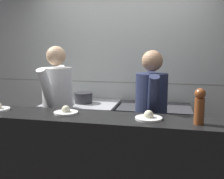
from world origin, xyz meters
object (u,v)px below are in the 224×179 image
at_px(stock_pot, 83,97).
at_px(plated_dish_appetiser, 66,112).
at_px(chef_head_cook, 58,111).
at_px(chef_sous, 151,119).
at_px(oven_range, 82,134).
at_px(plated_dish_dessert, 149,117).
at_px(mixing_bowl_steel, 148,102).
at_px(chefs_knife, 150,108).
at_px(pepper_mill, 200,106).

height_order(stock_pot, plated_dish_appetiser, plated_dish_appetiser).
height_order(chef_head_cook, chef_sous, chef_head_cook).
distance_m(oven_range, plated_dish_dessert, 1.67).
relative_size(mixing_bowl_steel, plated_dish_appetiser, 1.01).
xyz_separation_m(oven_range, chefs_knife, (0.95, -0.15, 0.45)).
bearing_deg(oven_range, stock_pot, -20.53).
xyz_separation_m(stock_pot, chefs_knife, (0.91, -0.13, -0.08)).
xyz_separation_m(oven_range, chef_head_cook, (-0.07, -0.62, 0.48)).
relative_size(chefs_knife, plated_dish_appetiser, 1.71).
bearing_deg(plated_dish_appetiser, chef_head_cook, 121.34).
bearing_deg(stock_pot, plated_dish_appetiser, -79.14).
height_order(pepper_mill, chef_head_cook, chef_head_cook).
height_order(plated_dish_appetiser, chef_head_cook, chef_head_cook).
bearing_deg(plated_dish_dessert, pepper_mill, -8.79).
bearing_deg(pepper_mill, plated_dish_appetiser, 175.42).
relative_size(stock_pot, plated_dish_dessert, 1.12).
relative_size(mixing_bowl_steel, chefs_knife, 0.59).
bearing_deg(stock_pot, oven_range, 159.47).
xyz_separation_m(oven_range, stock_pot, (0.04, -0.01, 0.53)).
xyz_separation_m(plated_dish_dessert, chef_sous, (-0.02, 0.51, -0.16)).
bearing_deg(chef_head_cook, pepper_mill, -17.17).
bearing_deg(oven_range, chefs_knife, -8.85).
bearing_deg(chef_sous, plated_dish_appetiser, -155.64).
xyz_separation_m(plated_dish_appetiser, chef_sous, (0.75, 0.48, -0.16)).
distance_m(plated_dish_appetiser, pepper_mill, 1.18).
height_order(oven_range, mixing_bowl_steel, mixing_bowl_steel).
bearing_deg(pepper_mill, mixing_bowl_steel, 112.30).
distance_m(oven_range, mixing_bowl_steel, 1.04).
height_order(oven_range, chef_sous, chef_sous).
distance_m(mixing_bowl_steel, chef_head_cook, 1.16).
xyz_separation_m(plated_dish_dessert, pepper_mill, (0.40, -0.06, 0.13)).
relative_size(plated_dish_appetiser, plated_dish_dessert, 0.96).
height_order(stock_pot, pepper_mill, pepper_mill).
xyz_separation_m(stock_pot, chef_sous, (0.97, -0.65, -0.07)).
height_order(stock_pot, plated_dish_dessert, plated_dish_dessert).
bearing_deg(plated_dish_appetiser, pepper_mill, -4.58).
relative_size(stock_pot, chefs_knife, 0.68).
xyz_separation_m(plated_dish_dessert, chef_head_cook, (-1.09, 0.56, -0.13)).
bearing_deg(chef_head_cook, plated_dish_dessert, -21.75).
distance_m(plated_dish_appetiser, chef_head_cook, 0.64).
height_order(stock_pot, mixing_bowl_steel, stock_pot).
bearing_deg(stock_pot, chef_head_cook, -99.91).
bearing_deg(plated_dish_dessert, chef_sous, 91.78).
relative_size(chefs_knife, chef_head_cook, 0.23).
bearing_deg(chefs_knife, oven_range, 171.15).
xyz_separation_m(mixing_bowl_steel, plated_dish_dessert, (0.11, -1.18, 0.11)).
distance_m(stock_pot, plated_dish_appetiser, 1.16).
height_order(plated_dish_dessert, pepper_mill, pepper_mill).
relative_size(plated_dish_dessert, chef_sous, 0.14).
distance_m(stock_pot, chef_head_cook, 0.62).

